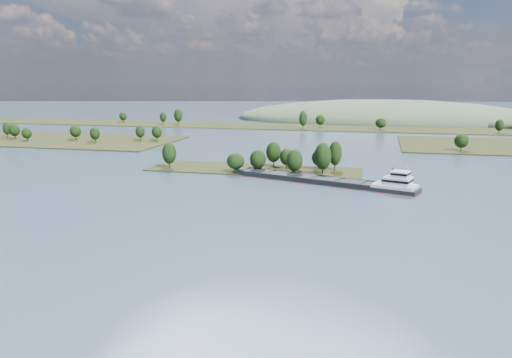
# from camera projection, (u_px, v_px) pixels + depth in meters

# --- Properties ---
(ground) EXTENTS (1800.00, 1800.00, 0.00)m
(ground) POSITION_uv_depth(u_px,v_px,m) (213.00, 199.00, 178.51)
(ground) COLOR #374F60
(ground) RESTS_ON ground
(tree_island) EXTENTS (100.00, 30.86, 15.66)m
(tree_island) POSITION_uv_depth(u_px,v_px,m) (268.00, 163.00, 232.00)
(tree_island) COLOR #272D14
(tree_island) RESTS_ON ground
(back_shoreline) EXTENTS (900.00, 60.00, 16.77)m
(back_shoreline) POSITION_uv_depth(u_px,v_px,m) (323.00, 127.00, 442.89)
(back_shoreline) COLOR #272D14
(back_shoreline) RESTS_ON ground
(hill_west) EXTENTS (320.00, 160.00, 44.00)m
(hill_west) POSITION_uv_depth(u_px,v_px,m) (384.00, 120.00, 525.80)
(hill_west) COLOR #485C3F
(hill_west) RESTS_ON ground
(cargo_barge) EXTENTS (80.35, 34.64, 11.02)m
(cargo_barge) POSITION_uv_depth(u_px,v_px,m) (332.00, 181.00, 203.80)
(cargo_barge) COLOR black
(cargo_barge) RESTS_ON ground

